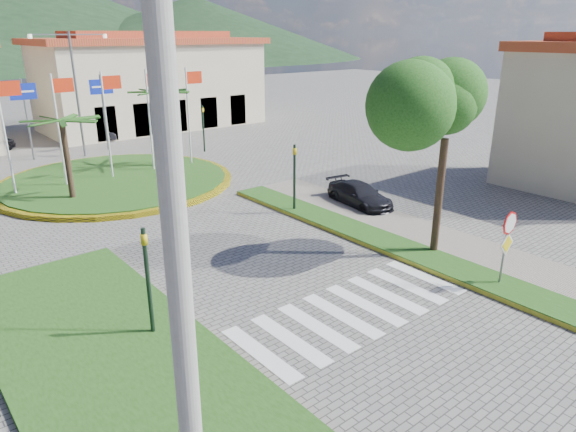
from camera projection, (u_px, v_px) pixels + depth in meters
ground at (469, 375)px, 12.52m from camera, size 160.00×160.00×0.00m
sidewalk_right at (516, 275)px, 17.54m from camera, size 4.00×28.00×0.15m
verge_right at (497, 285)px, 16.82m from camera, size 1.60×28.00×0.18m
median_left at (115, 360)px, 12.97m from camera, size 5.00×14.00×0.18m
crosswalk at (351, 311)px, 15.43m from camera, size 8.00×3.00×0.01m
roundabout_island at (117, 180)px, 28.47m from camera, size 12.70×12.70×6.00m
stop_sign at (507, 237)px, 16.28m from camera, size 0.80×0.11×2.65m
deciduous_tree at (447, 116)px, 17.71m from camera, size 3.60×3.60×6.80m
utility_pole at (182, 315)px, 6.52m from camera, size 0.32×0.32×9.00m
traffic_light_left at (147, 273)px, 13.49m from camera, size 0.15×0.18×3.20m
traffic_light_right at (294, 172)px, 23.29m from camera, size 0.15×0.18×3.20m
traffic_light_far at (203, 124)px, 35.57m from camera, size 0.18×0.15×3.20m
direction_sign_west at (25, 106)px, 32.67m from camera, size 1.60×0.14×5.20m
direction_sign_east at (103, 99)px, 35.66m from camera, size 1.60×0.14×5.20m
street_lamp_centre at (76, 88)px, 33.43m from camera, size 4.80×0.16×8.00m
building_right at (151, 81)px, 44.83m from camera, size 19.08×9.54×8.05m
hill_far_east at (195, 29)px, 149.55m from camera, size 120.00×120.00×18.00m
car_dark_b at (93, 134)px, 39.27m from camera, size 3.64×2.34×1.13m
car_side_right at (360, 195)px, 24.59m from camera, size 2.12×4.06×1.12m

